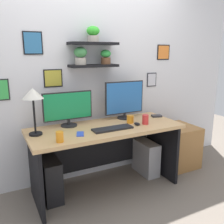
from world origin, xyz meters
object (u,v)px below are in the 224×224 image
object	(u,v)px
monitor_right	(124,99)
drawer_cabinet	(178,146)
pen_cup	(60,137)
cell_phone	(80,134)
scissors_tray	(157,116)
computer_mouse	(137,124)
water_cup	(145,119)
desk	(104,143)
keyboard	(113,129)
computer_tower_left	(50,179)
desk_lamp	(33,97)
coffee_mug	(130,119)
computer_tower_right	(146,157)
monitor_left	(68,108)

from	to	relation	value
monitor_right	drawer_cabinet	size ratio (longest dim) A/B	0.91
monitor_right	pen_cup	bearing A→B (deg)	-154.20
cell_phone	scissors_tray	xyz separation A→B (m)	(1.10, 0.21, 0.01)
computer_mouse	pen_cup	size ratio (longest dim) A/B	0.90
computer_mouse	drawer_cabinet	size ratio (longest dim) A/B	0.16
cell_phone	water_cup	bearing A→B (deg)	21.34
desk	computer_mouse	xyz separation A→B (m)	(0.34, -0.16, 0.22)
keyboard	computer_tower_left	world-z (taller)	keyboard
keyboard	drawer_cabinet	size ratio (longest dim) A/B	0.78
desk_lamp	water_cup	size ratio (longest dim) A/B	4.26
coffee_mug	scissors_tray	bearing A→B (deg)	10.62
drawer_cabinet	computer_tower_right	bearing A→B (deg)	179.38
computer_tower_left	coffee_mug	bearing A→B (deg)	-5.17
scissors_tray	computer_tower_left	size ratio (longest dim) A/B	0.26
coffee_mug	monitor_left	bearing A→B (deg)	162.59
monitor_right	scissors_tray	distance (m)	0.48
desk	desk_lamp	size ratio (longest dim) A/B	3.60
keyboard	computer_mouse	xyz separation A→B (m)	(0.32, 0.02, 0.01)
cell_phone	drawer_cabinet	bearing A→B (deg)	29.28
desk_lamp	cell_phone	size ratio (longest dim) A/B	3.35
scissors_tray	monitor_left	bearing A→B (deg)	173.43
monitor_left	computer_mouse	distance (m)	0.79
monitor_right	desk_lamp	world-z (taller)	desk_lamp
pen_cup	water_cup	size ratio (longest dim) A/B	0.91
desk_lamp	scissors_tray	xyz separation A→B (m)	(1.50, 0.02, -0.37)
cell_phone	pen_cup	xyz separation A→B (m)	(-0.24, -0.12, 0.05)
desk	monitor_left	world-z (taller)	monitor_left
desk	monitor_right	size ratio (longest dim) A/B	3.29
monitor_left	desk	bearing A→B (deg)	-24.44
desk	pen_cup	bearing A→B (deg)	-153.38
monitor_left	computer_tower_left	world-z (taller)	monitor_left
pen_cup	water_cup	distance (m)	1.03
scissors_tray	drawer_cabinet	world-z (taller)	scissors_tray
monitor_left	cell_phone	bearing A→B (deg)	-87.83
desk	monitor_left	bearing A→B (deg)	155.56
monitor_left	desk_lamp	distance (m)	0.45
pen_cup	keyboard	bearing A→B (deg)	10.66
monitor_right	scissors_tray	size ratio (longest dim) A/B	4.27
monitor_left	water_cup	size ratio (longest dim) A/B	4.99
scissors_tray	desk_lamp	bearing A→B (deg)	-179.24
monitor_left	keyboard	size ratio (longest dim) A/B	1.25
coffee_mug	scissors_tray	xyz separation A→B (m)	(0.44, 0.08, -0.03)
monitor_left	desk_lamp	size ratio (longest dim) A/B	1.17
monitor_right	computer_tower_right	world-z (taller)	monitor_right
pen_cup	drawer_cabinet	bearing A→B (deg)	11.04
coffee_mug	drawer_cabinet	bearing A→B (deg)	6.56
monitor_right	computer_tower_left	size ratio (longest dim) A/B	1.13
drawer_cabinet	computer_tower_right	size ratio (longest dim) A/B	1.32
desk_lamp	coffee_mug	bearing A→B (deg)	-3.40
desk	keyboard	xyz separation A→B (m)	(0.02, -0.18, 0.22)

